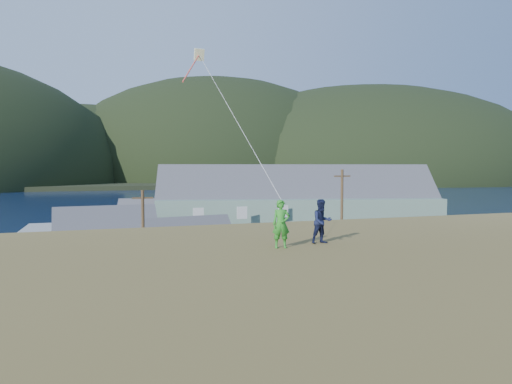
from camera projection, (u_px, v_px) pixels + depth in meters
ground at (201, 296)px, 35.58m from camera, size 900.00×900.00×0.00m
grass_strip at (206, 303)px, 33.68m from camera, size 110.00×8.00×0.10m
waterfront_lot at (172, 255)px, 51.71m from camera, size 72.00×36.00×0.12m
wharf at (113, 228)px, 71.64m from camera, size 26.00×14.00×0.90m
far_shore at (116, 179)px, 348.62m from camera, size 900.00×320.00×2.00m
far_hills at (172, 179)px, 311.62m from camera, size 760.00×265.00×143.00m
lodge at (297, 208)px, 59.18m from camera, size 37.06×17.69×12.57m
shed_palegreen_near at (107, 239)px, 46.22m from camera, size 10.51×7.06×7.35m
shed_white at (190, 250)px, 41.66m from camera, size 9.05×6.74×6.61m
shed_palegreen_far at (159, 223)px, 59.67m from camera, size 11.76×8.29×7.19m
utility_poles at (161, 235)px, 35.86m from camera, size 31.32×0.24×9.76m
parked_cars at (97, 249)px, 51.40m from camera, size 26.53×12.17×1.53m
kite_flyer_green at (281, 224)px, 16.17m from camera, size 0.70×0.54×1.72m
kite_flyer_navy at (322, 221)px, 17.11m from camera, size 0.84×0.68×1.67m
kite_rig at (199, 58)px, 21.64m from camera, size 1.40×3.73×9.72m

